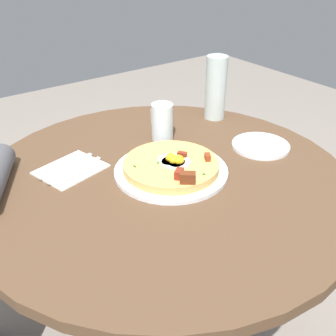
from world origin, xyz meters
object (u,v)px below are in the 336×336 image
breakfast_pizza (173,166)px  water_bottle (216,88)px  knife (75,170)px  water_glass (162,122)px  bread_plate (261,146)px  salt_shaker (155,117)px  pizza_plate (172,171)px  fork (67,166)px  dining_table (164,228)px

breakfast_pizza → water_bottle: bearing=-147.6°
knife → water_glass: (-0.31, -0.03, 0.05)m
bread_plate → salt_shaker: size_ratio=3.34×
knife → pizza_plate: bearing=128.0°
knife → bread_plate: bearing=144.9°
breakfast_pizza → water_glass: size_ratio=2.25×
knife → water_glass: size_ratio=1.55×
knife → salt_shaker: bearing=-173.7°
bread_plate → fork: bread_plate is taller
breakfast_pizza → fork: bearing=-42.3°
dining_table → knife: (0.19, -0.16, 0.19)m
breakfast_pizza → fork: 0.30m
fork → water_bottle: water_bottle is taller
pizza_plate → breakfast_pizza: 0.02m
water_glass → salt_shaker: 0.12m
pizza_plate → breakfast_pizza: bearing=96.7°
pizza_plate → knife: pizza_plate is taller
dining_table → knife: bearing=-40.3°
salt_shaker → pizza_plate: bearing=63.3°
pizza_plate → water_bottle: (-0.35, -0.22, 0.10)m
breakfast_pizza → fork: (0.22, -0.20, -0.02)m
breakfast_pizza → bread_plate: size_ratio=1.49×
water_glass → salt_shaker: (-0.05, -0.11, -0.03)m
breakfast_pizza → knife: size_ratio=1.45×
breakfast_pizza → knife: bearing=-38.1°
fork → water_bottle: 0.58m
breakfast_pizza → water_glass: 0.22m
dining_table → bread_plate: bread_plate is taller
breakfast_pizza → water_glass: bearing=-118.3°
breakfast_pizza → salt_shaker: (-0.15, -0.30, 0.00)m
knife → salt_shaker: (-0.36, -0.14, 0.02)m
bread_plate → fork: 0.58m
pizza_plate → bread_plate: size_ratio=1.78×
knife → water_bottle: 0.57m
knife → water_bottle: size_ratio=0.83×
pizza_plate → bread_plate: 0.31m
dining_table → knife: knife is taller
breakfast_pizza → bread_plate: 0.31m
breakfast_pizza → water_bottle: (-0.35, -0.22, 0.08)m
knife → dining_table: bearing=125.4°
water_glass → breakfast_pizza: bearing=61.7°
pizza_plate → water_glass: 0.22m
dining_table → fork: size_ratio=5.66×
water_glass → bread_plate: bearing=132.7°
bread_plate → fork: size_ratio=0.97×
fork → salt_shaker: (-0.37, -0.10, 0.02)m
pizza_plate → fork: 0.30m
water_bottle → water_glass: bearing=7.1°
dining_table → water_bottle: bearing=-150.0°
dining_table → bread_plate: (-0.34, 0.04, 0.19)m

